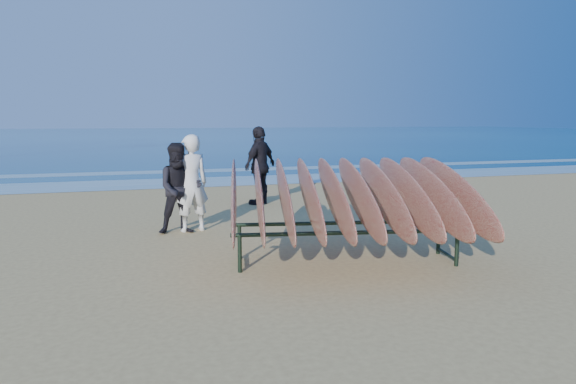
{
  "coord_description": "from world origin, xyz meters",
  "views": [
    {
      "loc": [
        -2.1,
        -6.26,
        2.01
      ],
      "look_at": [
        0.0,
        0.8,
        0.95
      ],
      "focal_mm": 32.0,
      "sensor_mm": 36.0,
      "label": 1
    }
  ],
  "objects_px": {
    "surfboard_rack": "(346,196)",
    "person_dark_a": "(180,188)",
    "person_dark_b": "(260,166)",
    "person_white": "(191,183)"
  },
  "relations": [
    {
      "from": "surfboard_rack",
      "to": "person_dark_a",
      "type": "bearing_deg",
      "value": 139.86
    },
    {
      "from": "surfboard_rack",
      "to": "person_dark_b",
      "type": "distance_m",
      "value": 5.17
    },
    {
      "from": "person_dark_b",
      "to": "surfboard_rack",
      "type": "bearing_deg",
      "value": 49.31
    },
    {
      "from": "person_dark_b",
      "to": "person_white",
      "type": "bearing_deg",
      "value": 12.74
    },
    {
      "from": "surfboard_rack",
      "to": "person_white",
      "type": "distance_m",
      "value": 3.25
    },
    {
      "from": "person_white",
      "to": "surfboard_rack",
      "type": "bearing_deg",
      "value": 113.01
    },
    {
      "from": "person_dark_a",
      "to": "surfboard_rack",
      "type": "bearing_deg",
      "value": -53.04
    },
    {
      "from": "surfboard_rack",
      "to": "person_white",
      "type": "bearing_deg",
      "value": 135.62
    },
    {
      "from": "surfboard_rack",
      "to": "person_dark_b",
      "type": "relative_size",
      "value": 2.02
    },
    {
      "from": "person_white",
      "to": "person_dark_b",
      "type": "relative_size",
      "value": 0.95
    }
  ]
}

